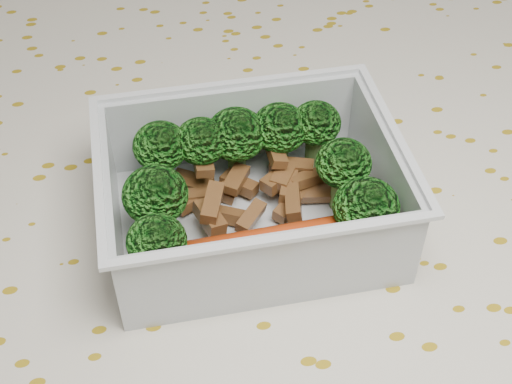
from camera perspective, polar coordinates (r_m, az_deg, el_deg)
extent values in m
cube|color=brown|center=(0.52, -0.67, -3.81)|extent=(1.40, 0.90, 0.04)
cube|color=beige|center=(0.50, -0.69, -2.09)|extent=(1.46, 0.96, 0.01)
cube|color=silver|center=(0.49, -0.35, -2.47)|extent=(0.19, 0.14, 0.00)
cube|color=silver|center=(0.52, -1.84, 5.47)|extent=(0.18, 0.00, 0.06)
cube|color=silver|center=(0.42, 1.43, -6.19)|extent=(0.18, 0.00, 0.06)
cube|color=silver|center=(0.49, 10.07, 1.70)|extent=(0.00, 0.13, 0.06)
cube|color=silver|center=(0.47, -11.35, -1.33)|extent=(0.00, 0.13, 0.06)
cube|color=silver|center=(0.50, -2.02, 8.63)|extent=(0.20, 0.01, 0.00)
cube|color=silver|center=(0.40, 1.66, -3.83)|extent=(0.20, 0.01, 0.00)
cube|color=silver|center=(0.47, 11.12, 4.62)|extent=(0.01, 0.14, 0.00)
cube|color=silver|center=(0.44, -12.55, 1.45)|extent=(0.01, 0.14, 0.00)
cylinder|color=#608C3F|center=(0.51, -7.36, 1.42)|extent=(0.01, 0.01, 0.03)
ellipsoid|color=#348624|center=(0.49, -7.65, 3.67)|extent=(0.04, 0.04, 0.03)
cylinder|color=#608C3F|center=(0.51, -4.25, 1.82)|extent=(0.01, 0.01, 0.03)
ellipsoid|color=#348624|center=(0.49, -4.41, 4.09)|extent=(0.04, 0.04, 0.03)
cylinder|color=#608C3F|center=(0.52, -1.54, 2.38)|extent=(0.01, 0.01, 0.02)
ellipsoid|color=#348624|center=(0.50, -1.60, 4.64)|extent=(0.04, 0.04, 0.04)
cylinder|color=#608C3F|center=(0.52, 1.85, 2.89)|extent=(0.01, 0.01, 0.03)
ellipsoid|color=#348624|center=(0.50, 1.92, 5.15)|extent=(0.04, 0.04, 0.03)
cylinder|color=#608C3F|center=(0.52, 4.66, 3.28)|extent=(0.01, 0.01, 0.03)
ellipsoid|color=#348624|center=(0.51, 4.84, 5.53)|extent=(0.04, 0.04, 0.03)
cylinder|color=#608C3F|center=(0.48, -7.75, -2.50)|extent=(0.01, 0.01, 0.02)
ellipsoid|color=#348624|center=(0.46, -8.07, -0.24)|extent=(0.04, 0.04, 0.04)
cylinder|color=#608C3F|center=(0.49, 6.75, 0.03)|extent=(0.01, 0.01, 0.03)
ellipsoid|color=#348624|center=(0.48, 7.02, 2.29)|extent=(0.04, 0.04, 0.03)
cylinder|color=#608C3F|center=(0.45, -7.62, -6.16)|extent=(0.01, 0.01, 0.03)
ellipsoid|color=#348624|center=(0.43, -7.95, -3.93)|extent=(0.04, 0.04, 0.03)
cylinder|color=#608C3F|center=(0.47, 8.45, -3.49)|extent=(0.01, 0.01, 0.02)
ellipsoid|color=#348624|center=(0.45, 8.81, -1.24)|extent=(0.04, 0.04, 0.04)
cube|color=brown|center=(0.47, -3.73, -2.04)|extent=(0.02, 0.03, 0.01)
cube|color=brown|center=(0.49, 2.61, 0.51)|extent=(0.02, 0.03, 0.01)
cube|color=brown|center=(0.49, 2.76, -0.99)|extent=(0.03, 0.03, 0.01)
cube|color=brown|center=(0.50, -1.60, 1.03)|extent=(0.02, 0.03, 0.01)
cube|color=brown|center=(0.51, 2.35, 0.42)|extent=(0.03, 0.02, 0.01)
cube|color=brown|center=(0.47, -3.51, -0.86)|extent=(0.02, 0.03, 0.01)
cube|color=brown|center=(0.50, 1.63, 0.93)|extent=(0.02, 0.02, 0.01)
cube|color=brown|center=(0.50, -5.06, -0.71)|extent=(0.03, 0.02, 0.01)
cube|color=brown|center=(0.51, 2.60, 1.44)|extent=(0.03, 0.02, 0.01)
cube|color=brown|center=(0.48, 3.00, -0.84)|extent=(0.02, 0.03, 0.01)
cube|color=brown|center=(0.50, 2.21, 1.37)|extent=(0.02, 0.03, 0.01)
cube|color=brown|center=(0.47, -0.41, -2.00)|extent=(0.03, 0.03, 0.01)
cube|color=brown|center=(0.51, -5.05, 0.74)|extent=(0.03, 0.03, 0.01)
cube|color=brown|center=(0.51, -1.94, 0.73)|extent=(0.03, 0.04, 0.01)
cube|color=brown|center=(0.50, 4.57, 1.20)|extent=(0.04, 0.02, 0.01)
cube|color=brown|center=(0.50, -1.35, 0.63)|extent=(0.03, 0.03, 0.01)
cube|color=brown|center=(0.50, -5.02, -0.38)|extent=(0.03, 0.01, 0.01)
cube|color=brown|center=(0.50, 1.64, 3.02)|extent=(0.01, 0.02, 0.01)
cube|color=brown|center=(0.49, -2.42, -1.87)|extent=(0.03, 0.02, 0.01)
cube|color=brown|center=(0.50, 4.35, -0.10)|extent=(0.04, 0.02, 0.01)
cube|color=brown|center=(0.49, -4.29, 2.49)|extent=(0.01, 0.03, 0.01)
cube|color=brown|center=(0.50, 2.84, 2.07)|extent=(0.03, 0.02, 0.01)
cylinder|color=#B4340F|center=(0.45, 1.21, -4.50)|extent=(0.15, 0.03, 0.03)
sphere|color=#B4340F|center=(0.47, 9.84, -2.93)|extent=(0.03, 0.03, 0.03)
sphere|color=#B4340F|center=(0.44, -7.92, -6.05)|extent=(0.03, 0.03, 0.03)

